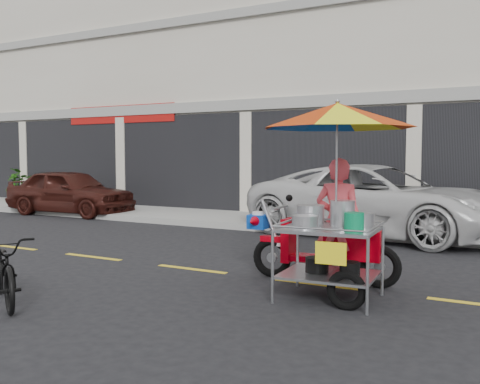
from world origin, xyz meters
The scene contains 9 objects.
ground centered at (0.00, 0.00, 0.00)m, with size 90.00×90.00×0.00m, color black.
sidewalk centered at (0.00, 5.50, 0.07)m, with size 45.00×3.00×0.15m, color gray.
centerline centered at (0.00, 0.00, 0.00)m, with size 42.00×0.10×0.01m, color gold.
maroon_sedan centered at (-9.20, 4.49, 0.66)m, with size 1.56×3.89×1.32m, color #35130E.
white_pickup centered at (-0.40, 4.61, 0.76)m, with size 2.52×5.47×1.52m, color silver.
plant_tall centered at (-12.92, 5.95, 0.71)m, with size 1.01×0.87×1.12m, color #1B480D.
plant_short centered at (-13.13, 5.72, 0.65)m, with size 0.56×0.56×1.00m, color #1B480D.
near_bicycle centered at (-2.87, -2.59, 0.41)m, with size 0.54×1.55×0.81m, color black.
food_vendor_rig centered at (0.32, -0.28, 1.51)m, with size 2.46×1.94×2.40m.
Camera 1 is at (2.45, -6.64, 1.73)m, focal length 40.00 mm.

